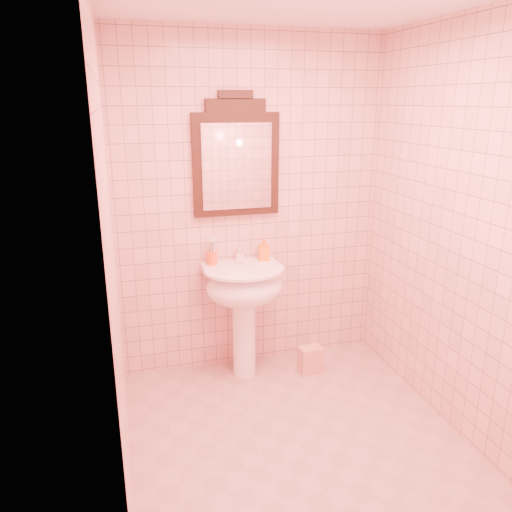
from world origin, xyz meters
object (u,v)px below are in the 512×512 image
object	(u,v)px
mirror	(236,159)
toothbrush_cup	(212,258)
pedestal_sink	(244,294)
soap_dispenser	(264,249)
towel	(310,360)

from	to	relation	value
mirror	toothbrush_cup	xyz separation A→B (m)	(-0.20, -0.06, -0.70)
pedestal_sink	soap_dispenser	distance (m)	0.37
soap_dispenser	toothbrush_cup	bearing A→B (deg)	-175.68
towel	soap_dispenser	bearing A→B (deg)	140.88
pedestal_sink	mirror	xyz separation A→B (m)	(-0.00, 0.20, 0.95)
toothbrush_cup	towel	distance (m)	1.10
mirror	toothbrush_cup	size ratio (longest dim) A/B	4.83
toothbrush_cup	soap_dispenser	world-z (taller)	toothbrush_cup
soap_dispenser	towel	size ratio (longest dim) A/B	0.82
toothbrush_cup	towel	world-z (taller)	toothbrush_cup
pedestal_sink	mirror	size ratio (longest dim) A/B	0.99
pedestal_sink	toothbrush_cup	xyz separation A→B (m)	(-0.20, 0.14, 0.25)
soap_dispenser	towel	distance (m)	0.93
mirror	towel	distance (m)	1.62
mirror	soap_dispenser	world-z (taller)	mirror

